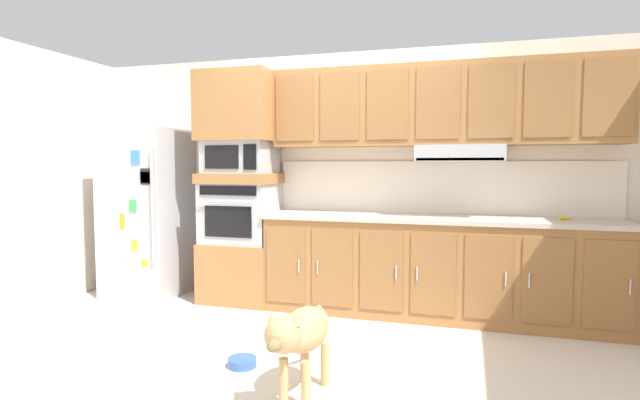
% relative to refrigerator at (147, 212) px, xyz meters
% --- Properties ---
extents(ground_plane, '(9.60, 9.60, 0.00)m').
position_rel_refrigerator_xyz_m(ground_plane, '(2.06, -0.68, -0.88)').
color(ground_plane, beige).
extents(back_kitchen_wall, '(6.20, 0.12, 2.50)m').
position_rel_refrigerator_xyz_m(back_kitchen_wall, '(2.06, 0.43, 0.37)').
color(back_kitchen_wall, silver).
rests_on(back_kitchen_wall, ground).
extents(side_panel_left, '(0.12, 7.10, 2.50)m').
position_rel_refrigerator_xyz_m(side_panel_left, '(-0.74, -0.68, 0.37)').
color(side_panel_left, silver).
rests_on(side_panel_left, ground).
extents(refrigerator, '(0.76, 0.73, 1.76)m').
position_rel_refrigerator_xyz_m(refrigerator, '(0.00, 0.00, 0.00)').
color(refrigerator, '#ADADB2').
rests_on(refrigerator, ground).
extents(oven_base_cabinet, '(0.74, 0.62, 0.60)m').
position_rel_refrigerator_xyz_m(oven_base_cabinet, '(1.07, 0.07, -0.58)').
color(oven_base_cabinet, '#996638').
rests_on(oven_base_cabinet, ground).
extents(built_in_oven, '(0.70, 0.62, 0.60)m').
position_rel_refrigerator_xyz_m(built_in_oven, '(1.07, 0.07, 0.02)').
color(built_in_oven, '#A8AAAF').
rests_on(built_in_oven, oven_base_cabinet).
extents(appliance_mid_shelf, '(0.74, 0.62, 0.10)m').
position_rel_refrigerator_xyz_m(appliance_mid_shelf, '(1.07, 0.07, 0.37)').
color(appliance_mid_shelf, '#996638').
rests_on(appliance_mid_shelf, built_in_oven).
extents(microwave, '(0.64, 0.54, 0.32)m').
position_rel_refrigerator_xyz_m(microwave, '(1.07, 0.07, 0.58)').
color(microwave, '#A8AAAF').
rests_on(microwave, appliance_mid_shelf).
extents(appliance_upper_cabinet, '(0.74, 0.62, 0.68)m').
position_rel_refrigerator_xyz_m(appliance_upper_cabinet, '(1.07, 0.07, 1.08)').
color(appliance_upper_cabinet, '#996638').
rests_on(appliance_upper_cabinet, microwave).
extents(lower_cabinet_run, '(3.13, 0.63, 0.88)m').
position_rel_refrigerator_xyz_m(lower_cabinet_run, '(3.00, 0.07, -0.44)').
color(lower_cabinet_run, '#996638').
rests_on(lower_cabinet_run, ground).
extents(countertop_slab, '(3.17, 0.64, 0.04)m').
position_rel_refrigerator_xyz_m(countertop_slab, '(3.00, 0.07, 0.02)').
color(countertop_slab, '#BCB2A3').
rests_on(countertop_slab, lower_cabinet_run).
extents(backsplash_panel, '(3.17, 0.02, 0.50)m').
position_rel_refrigerator_xyz_m(backsplash_panel, '(3.00, 0.36, 0.29)').
color(backsplash_panel, white).
rests_on(backsplash_panel, countertop_slab).
extents(upper_cabinet_with_hood, '(3.13, 0.48, 0.88)m').
position_rel_refrigerator_xyz_m(upper_cabinet_with_hood, '(3.01, 0.19, 1.02)').
color(upper_cabinet_with_hood, '#996638').
rests_on(upper_cabinet_with_hood, backsplash_panel).
extents(screwdriver, '(0.16, 0.16, 0.03)m').
position_rel_refrigerator_xyz_m(screwdriver, '(4.07, 0.08, 0.05)').
color(screwdriver, yellow).
rests_on(screwdriver, countertop_slab).
extents(dog, '(0.29, 0.84, 0.59)m').
position_rel_refrigerator_xyz_m(dog, '(2.34, -1.80, -0.48)').
color(dog, tan).
rests_on(dog, ground).
extents(dog_food_bowl, '(0.20, 0.20, 0.06)m').
position_rel_refrigerator_xyz_m(dog_food_bowl, '(1.80, -1.47, -0.85)').
color(dog_food_bowl, '#3359A5').
rests_on(dog_food_bowl, ground).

